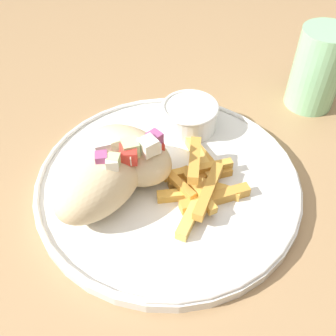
# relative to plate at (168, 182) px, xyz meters

# --- Properties ---
(table) EXTENTS (1.37, 1.37, 0.70)m
(table) POSITION_rel_plate_xyz_m (-0.04, -0.02, -0.07)
(table) COLOR #9E7A51
(table) RESTS_ON ground_plane
(plate) EXTENTS (0.32, 0.32, 0.02)m
(plate) POSITION_rel_plate_xyz_m (0.00, 0.00, 0.00)
(plate) COLOR white
(plate) RESTS_ON table
(pita_sandwich_near) EXTENTS (0.13, 0.13, 0.07)m
(pita_sandwich_near) POSITION_rel_plate_xyz_m (-0.08, -0.03, 0.04)
(pita_sandwich_near) COLOR beige
(pita_sandwich_near) RESTS_ON plate
(pita_sandwich_far) EXTENTS (0.13, 0.12, 0.07)m
(pita_sandwich_far) POSITION_rel_plate_xyz_m (-0.04, 0.01, 0.04)
(pita_sandwich_far) COLOR beige
(pita_sandwich_far) RESTS_ON plate
(fries_pile) EXTENTS (0.11, 0.16, 0.04)m
(fries_pile) POSITION_rel_plate_xyz_m (0.04, -0.01, 0.01)
(fries_pile) COLOR gold
(fries_pile) RESTS_ON plate
(sauce_ramekin) EXTENTS (0.08, 0.08, 0.04)m
(sauce_ramekin) POSITION_rel_plate_xyz_m (0.04, 0.09, 0.02)
(sauce_ramekin) COLOR white
(sauce_ramekin) RESTS_ON plate
(water_glass) EXTENTS (0.07, 0.07, 0.12)m
(water_glass) POSITION_rel_plate_xyz_m (0.22, 0.15, 0.04)
(water_glass) COLOR #8CCC93
(water_glass) RESTS_ON table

